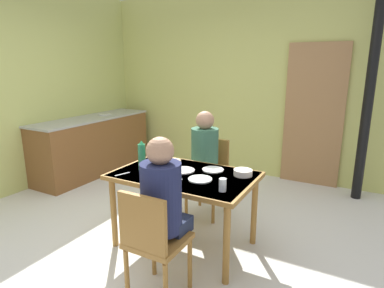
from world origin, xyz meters
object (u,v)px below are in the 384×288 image
at_px(chair_near_diner, 152,239).
at_px(water_bottle_green_near, 158,160).
at_px(person_near_diner, 162,195).
at_px(dining_table, 184,182).
at_px(person_far_diner, 204,151).
at_px(water_bottle_green_far, 142,156).
at_px(serving_bowl_center, 243,173).
at_px(chair_far_diner, 209,172).
at_px(kitchen_counter, 93,145).

relative_size(chair_near_diner, water_bottle_green_near, 3.01).
relative_size(person_near_diner, water_bottle_green_near, 2.66).
height_order(dining_table, chair_near_diner, chair_near_diner).
bearing_deg(person_far_diner, water_bottle_green_near, 82.73).
bearing_deg(person_near_diner, water_bottle_green_far, 137.77).
bearing_deg(chair_near_diner, serving_bowl_center, 72.26).
bearing_deg(person_near_diner, person_far_diner, 102.94).
bearing_deg(serving_bowl_center, chair_near_diner, -107.74).
bearing_deg(dining_table, serving_bowl_center, 23.63).
bearing_deg(dining_table, person_near_diner, -74.07).
bearing_deg(person_far_diner, chair_far_diner, -90.00).
distance_m(chair_near_diner, person_far_diner, 1.45).
distance_m(chair_far_diner, water_bottle_green_near, 0.96).
xyz_separation_m(chair_far_diner, person_near_diner, (0.29, -1.39, 0.28)).
distance_m(chair_far_diner, water_bottle_green_far, 0.98).
bearing_deg(person_near_diner, dining_table, 105.93).
bearing_deg(water_bottle_green_near, serving_bowl_center, 25.65).
bearing_deg(chair_far_diner, water_bottle_green_near, 83.84).
xyz_separation_m(chair_near_diner, serving_bowl_center, (0.31, 0.98, 0.26)).
bearing_deg(water_bottle_green_far, person_far_diner, 67.35).
bearing_deg(chair_near_diner, person_near_diner, 90.00).
bearing_deg(kitchen_counter, water_bottle_green_near, -31.12).
height_order(kitchen_counter, person_far_diner, person_far_diner).
distance_m(person_near_diner, person_far_diner, 1.29).
height_order(person_near_diner, water_bottle_green_far, person_near_diner).
bearing_deg(kitchen_counter, dining_table, -26.65).
bearing_deg(chair_near_diner, dining_table, 103.19).
relative_size(person_far_diner, serving_bowl_center, 4.53).
xyz_separation_m(dining_table, water_bottle_green_far, (-0.41, -0.09, 0.21)).
relative_size(water_bottle_green_near, water_bottle_green_far, 1.01).
bearing_deg(water_bottle_green_far, chair_far_diner, 70.67).
xyz_separation_m(person_far_diner, serving_bowl_center, (0.60, -0.41, -0.03)).
bearing_deg(serving_bowl_center, person_near_diner, -110.39).
bearing_deg(kitchen_counter, serving_bowl_center, -18.82).
distance_m(kitchen_counter, dining_table, 2.67).
xyz_separation_m(chair_far_diner, serving_bowl_center, (0.60, -0.55, 0.26)).
distance_m(chair_far_diner, person_far_diner, 0.31).
relative_size(dining_table, water_bottle_green_far, 4.50).
xyz_separation_m(chair_near_diner, chair_far_diner, (-0.29, 1.53, 0.00)).
height_order(kitchen_counter, chair_near_diner, kitchen_counter).
height_order(person_far_diner, water_bottle_green_far, person_far_diner).
distance_m(person_near_diner, water_bottle_green_near, 0.64).
relative_size(dining_table, water_bottle_green_near, 4.46).
distance_m(chair_far_diner, person_near_diner, 1.45).
bearing_deg(chair_far_diner, chair_near_diner, 100.69).
distance_m(kitchen_counter, water_bottle_green_far, 2.39).
bearing_deg(dining_table, kitchen_counter, 153.35).
height_order(water_bottle_green_near, water_bottle_green_far, water_bottle_green_near).
distance_m(chair_near_diner, water_bottle_green_near, 0.83).
relative_size(chair_near_diner, water_bottle_green_far, 3.03).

